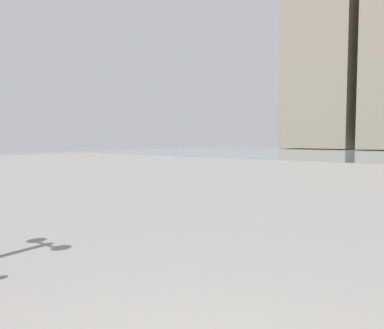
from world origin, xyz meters
TOP-DOWN VIEW (x-y plane):
  - building_annex at (22.60, -68.31)m, footprint 11.42×14.75m

SIDE VIEW (x-z plane):
  - building_annex at x=22.60m, z-range 0.00..32.51m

